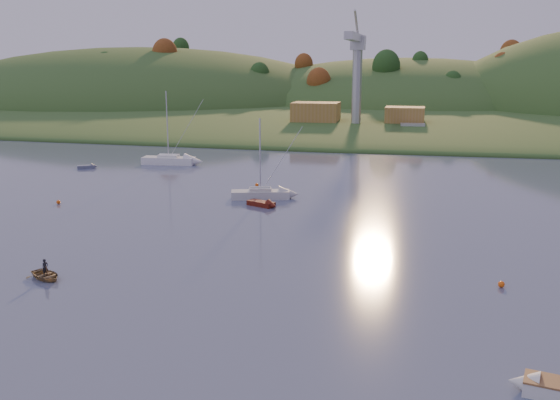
% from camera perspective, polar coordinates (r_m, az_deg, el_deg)
% --- Properties ---
extents(far_shore, '(620.00, 220.00, 1.50)m').
position_cam_1_polar(far_shore, '(256.69, 9.23, 8.69)').
color(far_shore, '#335220').
rests_on(far_shore, ground).
extents(shore_slope, '(640.00, 150.00, 7.00)m').
position_cam_1_polar(shore_slope, '(192.09, 7.82, 7.45)').
color(shore_slope, '#335220').
rests_on(shore_slope, ground).
extents(hill_left_far, '(120.00, 100.00, 32.00)m').
position_cam_1_polar(hill_left_far, '(299.58, -23.57, 8.36)').
color(hill_left_far, '#335220').
rests_on(hill_left_far, ground).
extents(hill_left, '(170.00, 140.00, 44.00)m').
position_cam_1_polar(hill_left, '(250.53, -12.53, 8.46)').
color(hill_left, '#335220').
rests_on(hill_left, ground).
extents(hill_center, '(140.00, 120.00, 36.00)m').
position_cam_1_polar(hill_center, '(236.25, 11.32, 8.28)').
color(hill_center, '#335220').
rests_on(hill_center, ground).
extents(hillside_trees, '(280.00, 50.00, 32.00)m').
position_cam_1_polar(hillside_trees, '(211.94, 8.34, 7.91)').
color(hillside_trees, '#244719').
rests_on(hillside_trees, ground).
extents(wharf, '(42.00, 16.00, 2.40)m').
position_cam_1_polar(wharf, '(148.90, 8.17, 6.42)').
color(wharf, slate).
rests_on(wharf, ground).
extents(shed_west, '(11.00, 8.00, 4.80)m').
position_cam_1_polar(shed_west, '(151.22, 3.29, 7.99)').
color(shed_west, '#A67A37').
rests_on(shed_west, wharf).
extents(shed_east, '(9.00, 7.00, 4.00)m').
position_cam_1_polar(shed_east, '(150.11, 11.35, 7.58)').
color(shed_east, '#A67A37').
rests_on(shed_east, wharf).
extents(dock_crane, '(3.20, 28.00, 20.30)m').
position_cam_1_polar(dock_crane, '(144.76, 7.03, 12.62)').
color(dock_crane, '#B7B7BC').
rests_on(dock_crane, wharf).
extents(sailboat_near, '(7.60, 4.11, 10.10)m').
position_cam_1_polar(sailboat_near, '(78.51, -1.81, 0.62)').
color(sailboat_near, silver).
rests_on(sailboat_near, ground).
extents(sailboat_far, '(8.90, 3.19, 12.14)m').
position_cam_1_polar(sailboat_far, '(106.29, -10.15, 3.66)').
color(sailboat_far, white).
rests_on(sailboat_far, ground).
extents(canoe, '(3.95, 3.56, 0.67)m').
position_cam_1_polar(canoe, '(53.31, -20.62, -6.44)').
color(canoe, olive).
rests_on(canoe, ground).
extents(paddler, '(0.54, 0.61, 1.42)m').
position_cam_1_polar(paddler, '(53.19, -20.65, -6.06)').
color(paddler, black).
rests_on(paddler, ground).
extents(red_tender, '(4.22, 2.94, 1.37)m').
position_cam_1_polar(red_tender, '(74.09, -1.28, -0.42)').
color(red_tender, '#54160C').
rests_on(red_tender, ground).
extents(grey_dinghy, '(3.27, 2.59, 1.17)m').
position_cam_1_polar(grey_dinghy, '(105.52, -17.00, 2.94)').
color(grey_dinghy, slate).
rests_on(grey_dinghy, ground).
extents(work_vessel, '(12.71, 5.33, 3.19)m').
position_cam_1_polar(work_vessel, '(144.41, 12.00, 6.06)').
color(work_vessel, slate).
rests_on(work_vessel, ground).
extents(buoy_0, '(0.50, 0.50, 0.50)m').
position_cam_1_polar(buoy_0, '(51.13, 19.58, -7.27)').
color(buoy_0, '#F25A0C').
rests_on(buoy_0, ground).
extents(buoy_1, '(0.50, 0.50, 0.50)m').
position_cam_1_polar(buoy_1, '(80.13, -19.60, -0.18)').
color(buoy_1, '#F25A0C').
rests_on(buoy_1, ground).
extents(buoy_2, '(0.50, 0.50, 0.50)m').
position_cam_1_polar(buoy_2, '(85.95, -2.13, 1.38)').
color(buoy_2, '#F25A0C').
rests_on(buoy_2, ground).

